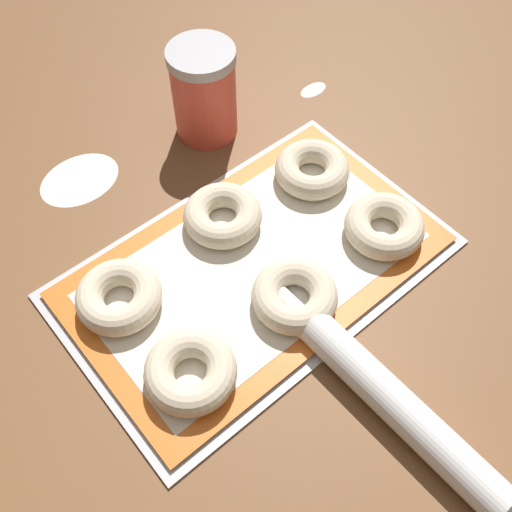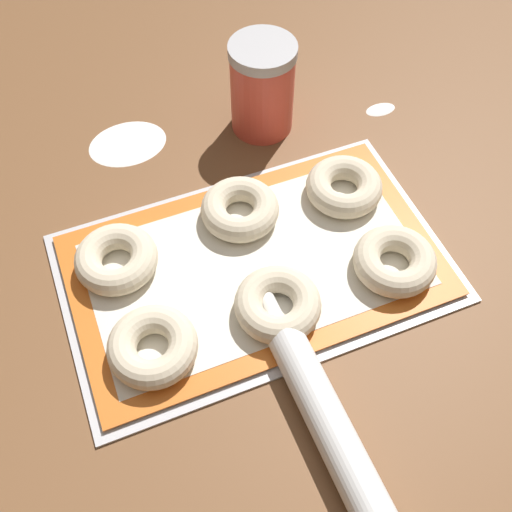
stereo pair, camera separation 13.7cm
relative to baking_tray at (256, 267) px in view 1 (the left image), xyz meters
The scene contains 13 objects.
ground_plane 0.02m from the baking_tray, 96.02° to the right, with size 2.80×2.80×0.00m, color brown.
baking_tray is the anchor object (origin of this frame).
baking_mat 0.01m from the baking_tray, 153.43° to the left, with size 0.47×0.28×0.00m.
bagel_front_left 0.18m from the baking_tray, 155.25° to the right, with size 0.11×0.11×0.03m.
bagel_front_center 0.08m from the baking_tray, 88.10° to the right, with size 0.11×0.11×0.03m.
bagel_front_right 0.18m from the baking_tray, 24.37° to the right, with size 0.11×0.11×0.03m.
bagel_back_left 0.18m from the baking_tray, 159.63° to the left, with size 0.11×0.11×0.03m.
bagel_back_center 0.08m from the baking_tray, 83.96° to the left, with size 0.11×0.11×0.03m.
bagel_back_right 0.17m from the baking_tray, 21.78° to the left, with size 0.11×0.11×0.03m.
flour_canister 0.28m from the baking_tray, 66.15° to the left, with size 0.10×0.10×0.15m.
rolling_pin 0.25m from the baking_tray, 91.63° to the right, with size 0.05×0.39×0.04m.
flour_patch_near 0.30m from the baking_tray, 108.88° to the left, with size 0.12×0.09×0.00m.
flour_patch_far 0.36m from the baking_tray, 34.81° to the left, with size 0.05×0.03×0.00m.
Camera 1 is at (-0.28, -0.31, 0.66)m, focal length 42.00 mm.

